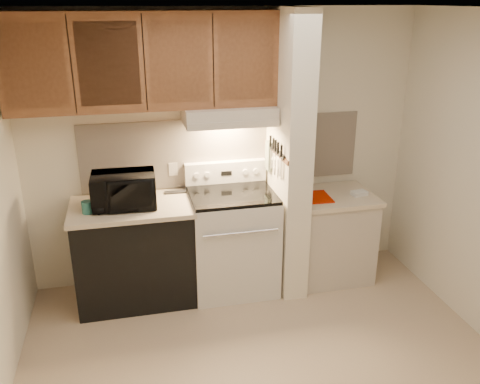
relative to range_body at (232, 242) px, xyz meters
name	(u,v)px	position (x,y,z in m)	size (l,w,h in m)	color
floor	(265,366)	(0.00, -1.16, -0.46)	(3.60, 3.60, 0.00)	#C7AD8D
ceiling	(273,9)	(0.00, -1.16, 2.04)	(3.60, 3.60, 0.00)	white
wall_back	(224,149)	(0.00, 0.34, 0.79)	(3.60, 0.02, 2.50)	#EEE4CB
backsplash	(224,151)	(0.00, 0.33, 0.78)	(2.60, 0.02, 0.63)	#FBE5D0
range_body	(232,242)	(0.00, 0.00, 0.00)	(0.76, 0.65, 0.92)	silver
oven_window	(240,254)	(0.00, -0.32, 0.04)	(0.50, 0.01, 0.30)	black
oven_handle	(241,233)	(0.00, -0.35, 0.26)	(0.02, 0.02, 0.65)	silver
cooktop	(232,194)	(0.00, 0.00, 0.48)	(0.74, 0.64, 0.03)	black
range_backguard	(226,172)	(0.00, 0.28, 0.59)	(0.76, 0.08, 0.20)	silver
range_display	(226,173)	(0.00, 0.24, 0.59)	(0.10, 0.01, 0.04)	black
range_knob_left_outer	(196,176)	(-0.28, 0.24, 0.59)	(0.05, 0.05, 0.02)	silver
range_knob_left_inner	(207,175)	(-0.18, 0.24, 0.59)	(0.05, 0.05, 0.02)	silver
range_knob_right_inner	(245,172)	(0.18, 0.24, 0.59)	(0.05, 0.05, 0.02)	silver
range_knob_right_outer	(256,171)	(0.28, 0.24, 0.59)	(0.05, 0.05, 0.02)	silver
dishwasher_front	(135,254)	(-0.88, 0.01, -0.03)	(1.00, 0.63, 0.87)	black
left_countertop	(131,207)	(-0.88, 0.01, 0.43)	(1.04, 0.67, 0.04)	beige
spoon_rest	(175,192)	(-0.48, 0.21, 0.46)	(0.20, 0.06, 0.01)	black
teal_jar	(87,207)	(-1.23, -0.09, 0.50)	(0.09, 0.09, 0.10)	#256A65
outlet	(173,169)	(-0.48, 0.32, 0.64)	(0.08, 0.01, 0.12)	beige
microwave	(124,190)	(-0.93, -0.01, 0.60)	(0.52, 0.35, 0.29)	black
partition_pillar	(288,156)	(0.51, -0.01, 0.79)	(0.22, 0.70, 2.50)	white
pillar_trim	(276,152)	(0.39, -0.01, 0.84)	(0.01, 0.70, 0.04)	brown
knife_strip	(277,151)	(0.39, -0.06, 0.86)	(0.02, 0.42, 0.04)	black
knife_blade_a	(280,168)	(0.38, -0.21, 0.76)	(0.01, 0.04, 0.16)	silver
knife_handle_a	(281,151)	(0.38, -0.22, 0.91)	(0.02, 0.02, 0.10)	black
knife_blade_b	(278,167)	(0.38, -0.14, 0.75)	(0.01, 0.04, 0.18)	silver
knife_handle_b	(278,148)	(0.38, -0.12, 0.91)	(0.02, 0.02, 0.10)	black
knife_blade_c	(275,164)	(0.38, -0.05, 0.74)	(0.01, 0.04, 0.20)	silver
knife_handle_c	(276,146)	(0.38, -0.05, 0.91)	(0.02, 0.02, 0.10)	black
knife_blade_d	(272,160)	(0.38, 0.03, 0.76)	(0.01, 0.04, 0.16)	silver
knife_handle_d	(273,144)	(0.38, 0.01, 0.91)	(0.02, 0.02, 0.10)	black
knife_blade_e	(270,158)	(0.38, 0.11, 0.75)	(0.01, 0.04, 0.18)	silver
knife_handle_e	(271,141)	(0.38, 0.11, 0.91)	(0.02, 0.02, 0.10)	black
oven_mitt	(269,156)	(0.38, 0.17, 0.75)	(0.03, 0.11, 0.27)	gray
right_cab_base	(331,237)	(0.97, -0.01, -0.06)	(0.70, 0.60, 0.81)	beige
right_countertop	(334,196)	(0.97, -0.01, 0.37)	(0.74, 0.64, 0.04)	beige
red_folder	(317,197)	(0.79, -0.04, 0.40)	(0.23, 0.31, 0.01)	#B81A00
white_box	(359,193)	(1.19, -0.07, 0.41)	(0.14, 0.09, 0.04)	white
range_hood	(229,114)	(0.00, 0.12, 1.17)	(0.78, 0.44, 0.15)	beige
hood_lip	(234,125)	(0.00, -0.08, 1.12)	(0.78, 0.04, 0.06)	beige
upper_cabinets	(143,61)	(-0.69, 0.17, 1.62)	(2.18, 0.33, 0.77)	brown
cab_door_a	(33,66)	(-1.51, 0.01, 1.62)	(0.46, 0.01, 0.63)	brown
cab_gap_a	(71,65)	(-1.23, 0.01, 1.62)	(0.01, 0.01, 0.73)	black
cab_door_b	(108,64)	(-0.96, 0.01, 1.62)	(0.46, 0.01, 0.63)	brown
cab_gap_b	(144,63)	(-0.69, 0.01, 1.62)	(0.01, 0.01, 0.73)	black
cab_door_c	(179,62)	(-0.42, 0.01, 1.62)	(0.46, 0.01, 0.63)	brown
cab_gap_c	(213,61)	(-0.14, 0.01, 1.62)	(0.01, 0.01, 0.73)	black
cab_door_d	(246,61)	(0.13, 0.01, 1.62)	(0.46, 0.01, 0.63)	brown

